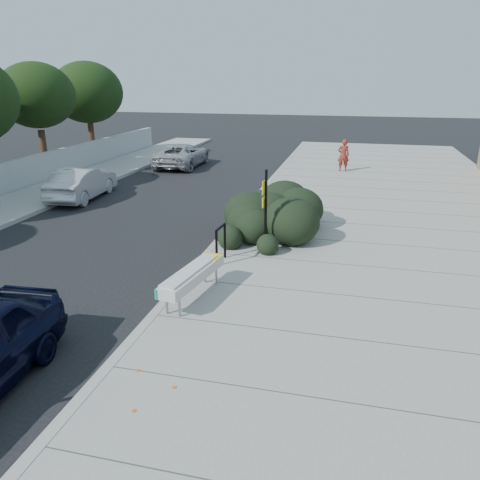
% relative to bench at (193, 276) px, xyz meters
% --- Properties ---
extents(ground, '(120.00, 120.00, 0.00)m').
position_rel_bench_xyz_m(ground, '(-0.60, -1.00, -0.73)').
color(ground, black).
rests_on(ground, ground).
extents(sidewalk_near, '(11.20, 50.00, 0.15)m').
position_rel_bench_xyz_m(sidewalk_near, '(5.00, 4.00, -0.65)').
color(sidewalk_near, gray).
rests_on(sidewalk_near, ground).
extents(curb_near, '(0.22, 50.00, 0.17)m').
position_rel_bench_xyz_m(curb_near, '(-0.60, 4.00, -0.64)').
color(curb_near, '#9E9E99').
rests_on(curb_near, ground).
extents(curb_far, '(0.22, 50.00, 0.17)m').
position_rel_bench_xyz_m(curb_far, '(-8.60, 4.00, -0.64)').
color(curb_far, '#9E9E99').
rests_on(curb_far, ground).
extents(tree_far_e, '(4.00, 4.00, 5.90)m').
position_rel_bench_xyz_m(tree_far_e, '(-13.10, 13.00, 3.46)').
color(tree_far_e, '#332114').
rests_on(tree_far_e, ground).
extents(tree_far_f, '(4.40, 4.40, 6.07)m').
position_rel_bench_xyz_m(tree_far_f, '(-13.10, 18.00, 3.46)').
color(tree_far_f, '#332114').
rests_on(tree_far_f, ground).
extents(bench, '(0.89, 2.45, 0.73)m').
position_rel_bench_xyz_m(bench, '(0.00, 0.00, 0.00)').
color(bench, gray).
rests_on(bench, sidewalk_near).
extents(bike_rack, '(0.12, 0.73, 1.06)m').
position_rel_bench_xyz_m(bike_rack, '(0.00, 2.39, 0.06)').
color(bike_rack, black).
rests_on(bike_rack, sidewalk_near).
extents(sign_post, '(0.13, 0.28, 2.47)m').
position_rel_bench_xyz_m(sign_post, '(1.04, 3.56, 0.83)').
color(sign_post, black).
rests_on(sign_post, sidewalk_near).
extents(hedge, '(2.32, 4.46, 1.65)m').
position_rel_bench_xyz_m(hedge, '(0.95, 5.44, 0.25)').
color(hedge, black).
rests_on(hedge, sidewalk_near).
extents(wagon_silver, '(1.84, 4.35, 1.40)m').
position_rel_bench_xyz_m(wagon_silver, '(-8.10, 8.51, -0.03)').
color(wagon_silver, '#B5B5BA').
rests_on(wagon_silver, ground).
extents(suv_silver, '(2.41, 5.02, 1.38)m').
position_rel_bench_xyz_m(suv_silver, '(-6.60, 17.01, -0.04)').
color(suv_silver, '#A7A9AD').
rests_on(suv_silver, ground).
extents(pedestrian, '(0.70, 0.52, 1.76)m').
position_rel_bench_xyz_m(pedestrian, '(2.87, 17.02, 0.30)').
color(pedestrian, maroon).
rests_on(pedestrian, sidewalk_near).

